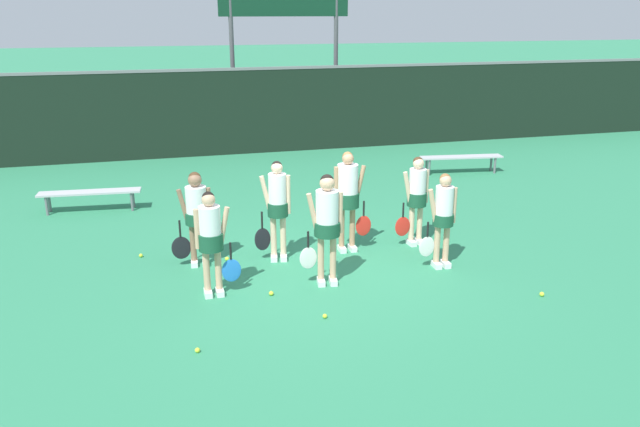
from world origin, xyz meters
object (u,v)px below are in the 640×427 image
object	(u,v)px
player_2	(443,214)
tennis_ball_1	(271,293)
bench_far	(461,158)
player_0	(211,236)
player_3	(196,211)
player_4	(277,203)
tennis_ball_0	(197,350)
tennis_ball_4	(227,259)
player_6	(417,194)
scoreboard	(284,5)
tennis_ball_5	(141,255)
bench_courtside	(90,194)
player_5	(348,193)
tennis_ball_2	(542,294)
tennis_ball_3	(325,316)
player_1	(327,219)

from	to	relation	value
player_2	tennis_ball_1	distance (m)	3.10
player_2	bench_far	bearing A→B (deg)	62.05
player_0	player_3	xyz separation A→B (m)	(-0.11, 1.24, 0.01)
player_4	tennis_ball_0	size ratio (longest dim) A/B	26.50
player_3	tennis_ball_4	distance (m)	1.03
player_3	player_6	distance (m)	3.89
player_4	player_6	world-z (taller)	player_4
tennis_ball_1	scoreboard	bearing A→B (deg)	76.57
player_2	tennis_ball_5	distance (m)	5.22
bench_courtside	player_5	xyz separation A→B (m)	(4.57, -3.61, 0.68)
scoreboard	tennis_ball_0	bearing A→B (deg)	-107.05
player_3	tennis_ball_5	world-z (taller)	player_3
bench_courtside	player_0	xyz separation A→B (m)	(2.09, -4.82, 0.55)
tennis_ball_2	player_6	bearing A→B (deg)	110.65
player_0	tennis_ball_4	size ratio (longest dim) A/B	22.61
player_2	tennis_ball_2	bearing A→B (deg)	-54.19
bench_far	player_5	world-z (taller)	player_5
tennis_ball_2	tennis_ball_3	world-z (taller)	tennis_ball_2
scoreboard	tennis_ball_2	bearing A→B (deg)	-84.81
player_5	tennis_ball_0	xyz separation A→B (m)	(-2.87, -2.85, -1.04)
scoreboard	tennis_ball_2	distance (m)	13.40
scoreboard	bench_courtside	distance (m)	9.44
tennis_ball_1	tennis_ball_2	world-z (taller)	same
player_0	tennis_ball_3	distance (m)	2.05
player_3	tennis_ball_1	distance (m)	1.99
scoreboard	player_5	xyz separation A→B (m)	(-1.10, -10.09, -3.18)
tennis_ball_1	tennis_ball_3	size ratio (longest dim) A/B	1.08
player_5	tennis_ball_2	xyz separation A→B (m)	(2.25, -2.57, -1.03)
player_4	tennis_ball_3	bearing A→B (deg)	-74.49
player_3	tennis_ball_0	size ratio (longest dim) A/B	24.56
bench_far	player_3	world-z (taller)	player_3
player_3	player_5	size ratio (longest dim) A/B	0.89
tennis_ball_5	player_6	bearing A→B (deg)	-7.59
player_2	tennis_ball_0	xyz separation A→B (m)	(-4.15, -1.74, -0.89)
bench_far	player_3	xyz separation A→B (m)	(-7.16, -4.47, 0.55)
player_0	player_3	distance (m)	1.24
bench_courtside	player_6	world-z (taller)	player_6
scoreboard	tennis_ball_5	distance (m)	11.36
tennis_ball_1	tennis_ball_4	bearing A→B (deg)	106.89
player_4	tennis_ball_4	world-z (taller)	player_4
player_0	tennis_ball_5	bearing A→B (deg)	119.58
bench_far	tennis_ball_5	bearing A→B (deg)	-146.63
bench_far	player_5	size ratio (longest dim) A/B	1.22
bench_far	player_3	bearing A→B (deg)	-140.17
bench_far	tennis_ball_2	size ratio (longest dim) A/B	31.04
bench_courtside	player_2	xyz separation A→B (m)	(5.85, -4.72, 0.54)
tennis_ball_1	player_5	bearing A→B (deg)	41.56
player_6	bench_far	bearing A→B (deg)	49.47
player_1	tennis_ball_2	bearing A→B (deg)	-15.68
bench_far	tennis_ball_3	distance (m)	8.91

